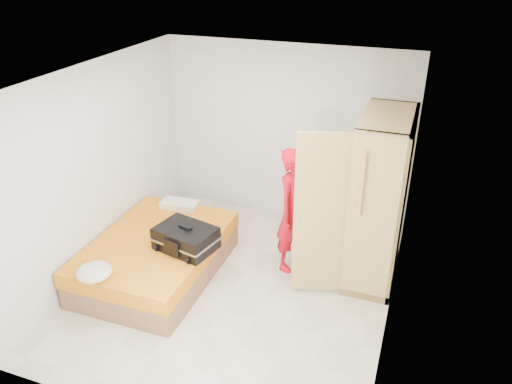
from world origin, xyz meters
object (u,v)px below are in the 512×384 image
(person, at_px, (295,211))
(suitcase, at_px, (186,238))
(bed, at_px, (157,257))
(wardrobe, at_px, (374,205))
(round_cushion, at_px, (94,272))

(person, height_order, suitcase, person)
(bed, relative_size, suitcase, 2.53)
(bed, xyz_separation_m, wardrobe, (2.50, 0.89, 0.75))
(wardrobe, xyz_separation_m, suitcase, (-2.06, -0.92, -0.36))
(suitcase, height_order, round_cushion, suitcase)
(bed, bearing_deg, round_cushion, -104.35)
(bed, height_order, suitcase, suitcase)
(bed, relative_size, wardrobe, 0.96)
(bed, distance_m, wardrobe, 2.76)
(wardrobe, distance_m, round_cushion, 3.30)
(wardrobe, bearing_deg, bed, -160.33)
(person, xyz_separation_m, suitcase, (-1.12, -0.78, -0.18))
(wardrobe, relative_size, suitcase, 2.64)
(person, xyz_separation_m, round_cushion, (-1.80, -1.65, -0.24))
(suitcase, bearing_deg, bed, -170.98)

